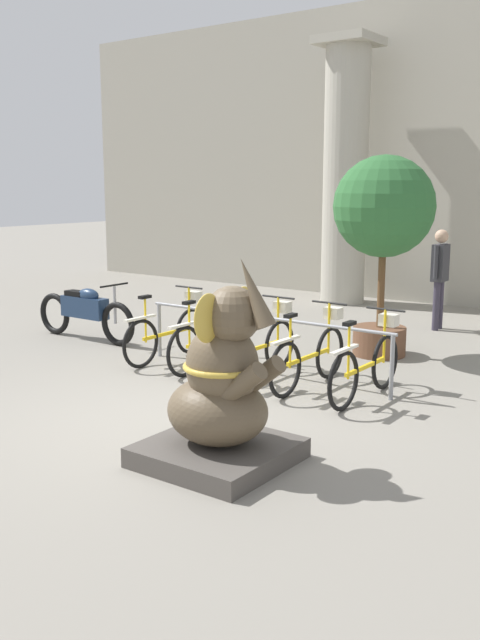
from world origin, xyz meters
TOP-DOWN VIEW (x-y plane):
  - ground_plane at (0.00, 0.00)m, footprint 60.00×60.00m
  - building_facade at (0.00, 8.60)m, footprint 20.00×0.20m
  - column_left at (-2.16, 7.60)m, footprint 1.10×1.10m
  - bike_rack at (-0.26, 1.95)m, footprint 3.60×0.05m
  - bicycle_0 at (-1.75, 1.87)m, footprint 0.48×1.68m
  - bicycle_1 at (-1.01, 1.87)m, footprint 0.48×1.68m
  - bicycle_2 at (-0.26, 1.87)m, footprint 0.48×1.68m
  - bicycle_3 at (0.49, 1.86)m, footprint 0.48×1.68m
  - bicycle_4 at (1.24, 1.84)m, footprint 0.48×1.68m
  - elephant_statue at (1.09, -0.63)m, footprint 1.18×1.18m
  - motorcycle at (-3.66, 2.07)m, footprint 2.10×0.55m
  - person_pedestrian at (0.45, 6.07)m, footprint 0.22×0.47m
  - potted_tree at (0.45, 3.85)m, footprint 1.39×1.39m

SIDE VIEW (x-z plane):
  - ground_plane at x=0.00m, z-range 0.00..0.00m
  - bicycle_0 at x=-1.75m, z-range -0.09..0.88m
  - bicycle_1 at x=-1.01m, z-range -0.09..0.88m
  - bicycle_2 at x=-0.26m, z-range -0.09..0.88m
  - bicycle_3 at x=0.49m, z-range -0.09..0.88m
  - bicycle_4 at x=1.24m, z-range -0.09..0.88m
  - motorcycle at x=-3.66m, z-range -0.01..0.92m
  - bike_rack at x=-0.26m, z-range 0.22..0.99m
  - elephant_statue at x=1.09m, z-range -0.30..1.53m
  - person_pedestrian at x=0.45m, z-range 0.16..1.82m
  - potted_tree at x=0.45m, z-range 0.55..3.32m
  - column_left at x=-2.16m, z-range 0.04..5.20m
  - building_facade at x=0.00m, z-range 0.00..6.00m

